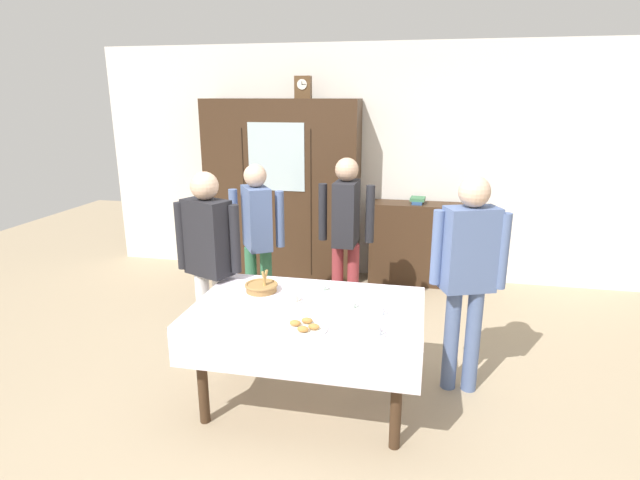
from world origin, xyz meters
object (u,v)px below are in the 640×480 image
object	(u,v)px
spoon_mid_right	(382,298)
person_behind_table_left	(468,265)
tea_cup_far_left	(293,298)
spoon_mid_left	(329,312)
bookshelf_low	(415,244)
person_by_cabinet	(346,226)
tea_cup_far_right	(321,287)
book_stack	(418,200)
person_behind_table_right	(257,230)
bread_basket	(261,287)
mantel_clock	(303,87)
pastry_plate	(305,327)
person_near_right_end	(209,252)
dining_table	(307,322)
tea_cup_mid_left	(378,311)
wall_cabinet	(283,191)
spoon_back_edge	(266,304)
tea_cup_near_left	(350,305)
tea_cup_back_edge	(375,332)

from	to	relation	value
spoon_mid_right	person_behind_table_left	bearing A→B (deg)	16.50
tea_cup_far_left	spoon_mid_left	world-z (taller)	tea_cup_far_left
bookshelf_low	person_by_cabinet	distance (m)	1.45
spoon_mid_right	person_behind_table_left	size ratio (longest dim) A/B	0.07
tea_cup_far_right	tea_cup_far_left	bearing A→B (deg)	-121.94
book_stack	person_behind_table_right	bearing A→B (deg)	-134.84
tea_cup_far_right	bread_basket	world-z (taller)	bread_basket
mantel_clock	spoon_mid_right	distance (m)	2.96
pastry_plate	person_behind_table_right	distance (m)	1.74
tea_cup_far_right	person_near_right_end	distance (m)	0.93
dining_table	tea_cup_mid_left	xyz separation A→B (m)	(0.48, -0.03, 0.13)
wall_cabinet	spoon_back_edge	distance (m)	2.68
mantel_clock	tea_cup_far_right	size ratio (longest dim) A/B	1.85
tea_cup_near_left	pastry_plate	xyz separation A→B (m)	(-0.22, -0.36, -0.01)
dining_table	bread_basket	bearing A→B (deg)	150.86
person_behind_table_left	pastry_plate	bearing A→B (deg)	-142.74
tea_cup_far_right	person_behind_table_left	world-z (taller)	person_behind_table_left
mantel_clock	tea_cup_mid_left	distance (m)	3.19
tea_cup_mid_left	tea_cup_back_edge	xyz separation A→B (m)	(0.01, -0.29, -0.00)
spoon_mid_right	tea_cup_far_right	bearing A→B (deg)	174.21
dining_table	tea_cup_back_edge	xyz separation A→B (m)	(0.49, -0.32, 0.13)
tea_cup_back_edge	tea_cup_mid_left	bearing A→B (deg)	91.69
person_near_right_end	book_stack	bearing A→B (deg)	55.32
pastry_plate	person_near_right_end	size ratio (longest dim) A/B	0.18
person_behind_table_right	tea_cup_far_left	bearing A→B (deg)	-60.80
tea_cup_mid_left	tea_cup_far_right	bearing A→B (deg)	142.80
person_by_cabinet	person_behind_table_right	world-z (taller)	person_by_cabinet
dining_table	mantel_clock	xyz separation A→B (m)	(-0.64, 2.59, 1.57)
tea_cup_far_left	person_near_right_end	distance (m)	0.85
tea_cup_far_left	person_behind_table_left	bearing A→B (deg)	17.26
wall_cabinet	person_behind_table_right	distance (m)	1.39
bread_basket	tea_cup_mid_left	bearing A→B (deg)	-15.87
bookshelf_low	bread_basket	xyz separation A→B (m)	(-1.06, -2.42, 0.31)
dining_table	wall_cabinet	distance (m)	2.77
person_by_cabinet	person_behind_table_right	bearing A→B (deg)	-164.82
bookshelf_low	bread_basket	size ratio (longest dim) A/B	4.34
book_stack	bread_basket	distance (m)	2.65
pastry_plate	person_behind_table_left	world-z (taller)	person_behind_table_left
spoon_back_edge	person_behind_table_left	world-z (taller)	person_behind_table_left
tea_cup_far_left	person_by_cabinet	size ratio (longest dim) A/B	0.08
pastry_plate	person_near_right_end	world-z (taller)	person_near_right_end
person_behind_table_left	person_behind_table_right	world-z (taller)	person_behind_table_left
bookshelf_low	tea_cup_back_edge	world-z (taller)	bookshelf_low
pastry_plate	spoon_mid_left	xyz separation A→B (m)	(0.09, 0.27, -0.01)
tea_cup_back_edge	person_near_right_end	distance (m)	1.56
mantel_clock	spoon_mid_left	size ratio (longest dim) A/B	2.02
wall_cabinet	bookshelf_low	bearing A→B (deg)	1.85
book_stack	spoon_back_edge	size ratio (longest dim) A/B	1.87
spoon_mid_left	spoon_mid_right	xyz separation A→B (m)	(0.32, 0.31, 0.00)
tea_cup_far_left	pastry_plate	size ratio (longest dim) A/B	0.46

